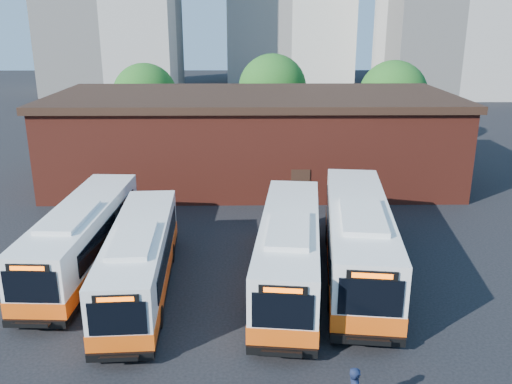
{
  "coord_description": "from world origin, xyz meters",
  "views": [
    {
      "loc": [
        -0.24,
        -19.04,
        11.53
      ],
      "look_at": [
        0.05,
        4.98,
        3.81
      ],
      "focal_mm": 38.0,
      "sensor_mm": 36.0,
      "label": 1
    }
  ],
  "objects_px": {
    "bus_west": "(83,239)",
    "bus_mideast": "(289,254)",
    "bus_midwest": "(140,262)",
    "bus_east": "(358,242)"
  },
  "relations": [
    {
      "from": "bus_mideast",
      "to": "bus_east",
      "type": "relative_size",
      "value": 0.93
    },
    {
      "from": "bus_mideast",
      "to": "bus_west",
      "type": "bearing_deg",
      "value": 175.68
    },
    {
      "from": "bus_west",
      "to": "bus_mideast",
      "type": "relative_size",
      "value": 0.97
    },
    {
      "from": "bus_east",
      "to": "bus_west",
      "type": "bearing_deg",
      "value": -176.39
    },
    {
      "from": "bus_west",
      "to": "bus_midwest",
      "type": "distance_m",
      "value": 3.98
    },
    {
      "from": "bus_mideast",
      "to": "bus_midwest",
      "type": "bearing_deg",
      "value": -168.7
    },
    {
      "from": "bus_midwest",
      "to": "bus_mideast",
      "type": "relative_size",
      "value": 0.93
    },
    {
      "from": "bus_midwest",
      "to": "bus_mideast",
      "type": "xyz_separation_m",
      "value": [
        6.55,
        0.57,
        0.11
      ]
    },
    {
      "from": "bus_west",
      "to": "bus_east",
      "type": "relative_size",
      "value": 0.9
    },
    {
      "from": "bus_west",
      "to": "bus_mideast",
      "type": "height_order",
      "value": "bus_mideast"
    }
  ]
}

